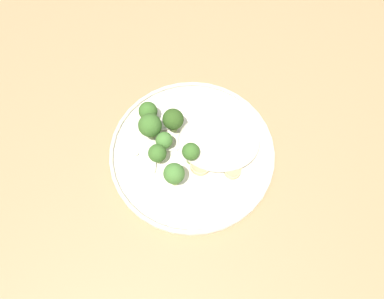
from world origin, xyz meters
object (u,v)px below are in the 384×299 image
(broccoli_floret_left_leaning, at_px, (174,174))
(broccoli_floret_near_rim, at_px, (157,154))
(dinner_plate, at_px, (192,152))
(broccoli_floret_right_tilted, at_px, (164,141))
(broccoli_floret_center_pile, at_px, (148,112))
(broccoli_floret_rear_charred, at_px, (150,126))
(seared_scallop_front_small, at_px, (233,170))
(seared_scallop_large_seared, at_px, (200,165))
(broccoli_floret_split_head, at_px, (173,120))
(seared_scallop_right_edge, at_px, (229,158))
(broccoli_floret_tall_stalk, at_px, (191,153))
(seared_scallop_half_hidden, at_px, (210,143))

(broccoli_floret_left_leaning, bearing_deg, broccoli_floret_near_rim, 127.90)
(dinner_plate, height_order, broccoli_floret_right_tilted, broccoli_floret_right_tilted)
(broccoli_floret_center_pile, bearing_deg, broccoli_floret_right_tilted, -60.43)
(broccoli_floret_rear_charred, xyz_separation_m, broccoli_floret_right_tilted, (0.02, -0.02, -0.01))
(seared_scallop_front_small, height_order, broccoli_floret_right_tilted, broccoli_floret_right_tilted)
(seared_scallop_large_seared, distance_m, broccoli_floret_center_pile, 0.13)
(seared_scallop_front_small, bearing_deg, broccoli_floret_split_head, 141.96)
(seared_scallop_right_edge, relative_size, broccoli_floret_rear_charred, 0.39)
(seared_scallop_front_small, xyz_separation_m, seared_scallop_large_seared, (-0.05, 0.01, 0.00))
(broccoli_floret_near_rim, bearing_deg, seared_scallop_right_edge, 1.18)
(seared_scallop_front_small, height_order, broccoli_floret_center_pile, broccoli_floret_center_pile)
(dinner_plate, xyz_separation_m, broccoli_floret_center_pile, (-0.08, 0.06, 0.03))
(broccoli_floret_tall_stalk, bearing_deg, dinner_plate, 85.05)
(broccoli_floret_rear_charred, relative_size, broccoli_floret_center_pile, 1.33)
(seared_scallop_half_hidden, distance_m, broccoli_floret_near_rim, 0.09)
(seared_scallop_right_edge, height_order, broccoli_floret_center_pile, broccoli_floret_center_pile)
(seared_scallop_half_hidden, distance_m, broccoli_floret_split_head, 0.08)
(broccoli_floret_near_rim, xyz_separation_m, broccoli_floret_tall_stalk, (0.06, 0.00, 0.01))
(broccoli_floret_split_head, bearing_deg, seared_scallop_front_small, -38.04)
(broccoli_floret_left_leaning, bearing_deg, broccoli_floret_rear_charred, 117.76)
(seared_scallop_front_small, distance_m, broccoli_floret_center_pile, 0.18)
(broccoli_floret_left_leaning, bearing_deg, seared_scallop_large_seared, 33.20)
(broccoli_floret_left_leaning, distance_m, broccoli_floret_right_tilted, 0.07)
(dinner_plate, bearing_deg, seared_scallop_front_small, -27.83)
(seared_scallop_right_edge, xyz_separation_m, broccoli_floret_center_pile, (-0.14, 0.08, 0.02))
(broccoli_floret_left_leaning, bearing_deg, seared_scallop_right_edge, 24.72)
(broccoli_floret_left_leaning, xyz_separation_m, broccoli_floret_right_tilted, (-0.02, 0.06, -0.01))
(broccoli_floret_near_rim, distance_m, broccoli_floret_right_tilted, 0.03)
(seared_scallop_right_edge, height_order, broccoli_floret_split_head, broccoli_floret_split_head)
(broccoli_floret_rear_charred, height_order, broccoli_floret_tall_stalk, broccoli_floret_rear_charred)
(seared_scallop_front_small, height_order, broccoli_floret_left_leaning, broccoli_floret_left_leaning)
(seared_scallop_half_hidden, distance_m, broccoli_floret_left_leaning, 0.09)
(dinner_plate, relative_size, broccoli_floret_right_tilted, 6.87)
(dinner_plate, xyz_separation_m, seared_scallop_right_edge, (0.06, -0.01, 0.01))
(broccoli_floret_near_rim, height_order, broccoli_floret_left_leaning, broccoli_floret_left_leaning)
(broccoli_floret_tall_stalk, bearing_deg, broccoli_floret_rear_charred, 146.93)
(broccoli_floret_near_rim, relative_size, broccoli_floret_split_head, 0.81)
(seared_scallop_half_hidden, height_order, broccoli_floret_rear_charred, broccoli_floret_rear_charred)
(seared_scallop_half_hidden, bearing_deg, broccoli_floret_center_pile, 155.25)
(broccoli_floret_near_rim, relative_size, broccoli_floret_tall_stalk, 0.84)
(broccoli_floret_tall_stalk, distance_m, broccoli_floret_center_pile, 0.11)
(seared_scallop_large_seared, bearing_deg, broccoli_floret_right_tilted, 149.81)
(dinner_plate, relative_size, seared_scallop_right_edge, 12.39)
(broccoli_floret_near_rim, distance_m, broccoli_floret_rear_charred, 0.05)
(dinner_plate, distance_m, seared_scallop_large_seared, 0.03)
(seared_scallop_half_hidden, xyz_separation_m, broccoli_floret_right_tilted, (-0.08, -0.01, 0.01))
(seared_scallop_right_edge, distance_m, broccoli_floret_center_pile, 0.16)
(seared_scallop_large_seared, height_order, broccoli_floret_rear_charred, broccoli_floret_rear_charred)
(dinner_plate, xyz_separation_m, broccoli_floret_split_head, (-0.03, 0.04, 0.04))
(broccoli_floret_tall_stalk, bearing_deg, broccoli_floret_near_rim, -179.24)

